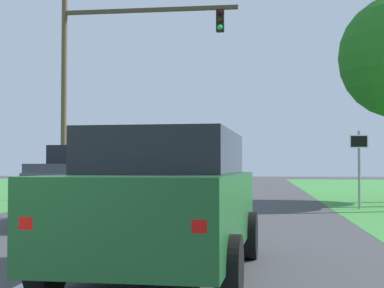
% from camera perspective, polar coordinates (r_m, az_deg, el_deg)
% --- Properties ---
extents(ground_plane, '(120.00, 120.00, 0.00)m').
position_cam_1_polar(ground_plane, '(14.56, -4.02, -7.80)').
color(ground_plane, '#424244').
extents(red_suv_near, '(2.39, 4.74, 1.89)m').
position_cam_1_polar(red_suv_near, '(7.55, -2.64, -5.44)').
color(red_suv_near, '#194C23').
rests_on(red_suv_near, ground_plane).
extents(pickup_truck_lead, '(2.52, 5.20, 1.92)m').
position_cam_1_polar(pickup_truck_lead, '(14.64, -9.71, -3.91)').
color(pickup_truck_lead, '#4C515B').
rests_on(pickup_truck_lead, ground_plane).
extents(traffic_light, '(7.48, 0.40, 8.50)m').
position_cam_1_polar(traffic_light, '(24.22, -8.65, 7.67)').
color(traffic_light, brown).
rests_on(traffic_light, ground_plane).
extents(keep_moving_sign, '(0.60, 0.09, 2.57)m').
position_cam_1_polar(keep_moving_sign, '(19.31, 16.44, -1.46)').
color(keep_moving_sign, gray).
rests_on(keep_moving_sign, ground_plane).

